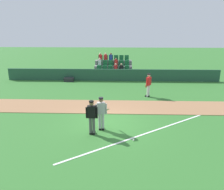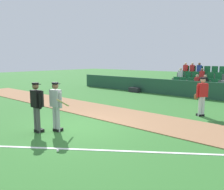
{
  "view_description": "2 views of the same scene",
  "coord_description": "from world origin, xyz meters",
  "px_view_note": "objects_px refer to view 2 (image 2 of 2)",
  "views": [
    {
      "loc": [
        0.68,
        -11.58,
        5.31
      ],
      "look_at": [
        0.23,
        1.43,
        1.17
      ],
      "focal_mm": 36.76,
      "sensor_mm": 36.0,
      "label": 1
    },
    {
      "loc": [
        6.56,
        -5.58,
        2.55
      ],
      "look_at": [
        0.28,
        1.56,
        1.09
      ],
      "focal_mm": 37.4,
      "sensor_mm": 36.0,
      "label": 2
    }
  ],
  "objects_px": {
    "umpire_home_plate": "(37,104)",
    "equipment_bag": "(134,90)",
    "batter_grey_jersey": "(56,105)",
    "baseball": "(58,151)",
    "runner_red_jersey": "(202,95)"
  },
  "relations": [
    {
      "from": "umpire_home_plate",
      "to": "baseball",
      "type": "xyz_separation_m",
      "value": [
        2.02,
        -0.62,
        -0.96
      ]
    },
    {
      "from": "baseball",
      "to": "batter_grey_jersey",
      "type": "bearing_deg",
      "value": 144.99
    },
    {
      "from": "runner_red_jersey",
      "to": "umpire_home_plate",
      "type": "bearing_deg",
      "value": -119.39
    },
    {
      "from": "umpire_home_plate",
      "to": "runner_red_jersey",
      "type": "relative_size",
      "value": 1.0
    },
    {
      "from": "umpire_home_plate",
      "to": "equipment_bag",
      "type": "relative_size",
      "value": 1.96
    },
    {
      "from": "equipment_bag",
      "to": "umpire_home_plate",
      "type": "bearing_deg",
      "value": -71.9
    },
    {
      "from": "batter_grey_jersey",
      "to": "baseball",
      "type": "xyz_separation_m",
      "value": [
        1.59,
        -1.12,
        -0.93
      ]
    },
    {
      "from": "umpire_home_plate",
      "to": "equipment_bag",
      "type": "distance_m",
      "value": 11.11
    },
    {
      "from": "baseball",
      "to": "runner_red_jersey",
      "type": "bearing_deg",
      "value": 78.03
    },
    {
      "from": "umpire_home_plate",
      "to": "runner_red_jersey",
      "type": "bearing_deg",
      "value": 60.61
    },
    {
      "from": "batter_grey_jersey",
      "to": "runner_red_jersey",
      "type": "height_order",
      "value": "same"
    },
    {
      "from": "umpire_home_plate",
      "to": "baseball",
      "type": "height_order",
      "value": "umpire_home_plate"
    },
    {
      "from": "runner_red_jersey",
      "to": "equipment_bag",
      "type": "relative_size",
      "value": 1.96
    },
    {
      "from": "batter_grey_jersey",
      "to": "umpire_home_plate",
      "type": "relative_size",
      "value": 1.0
    },
    {
      "from": "runner_red_jersey",
      "to": "equipment_bag",
      "type": "bearing_deg",
      "value": 147.3
    }
  ]
}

